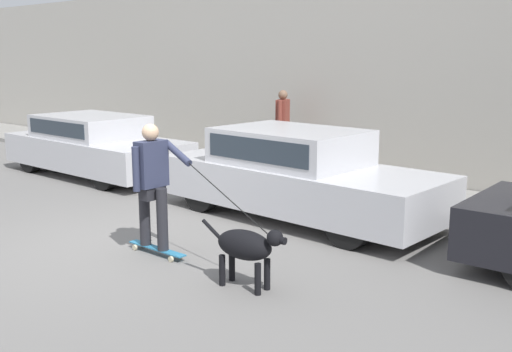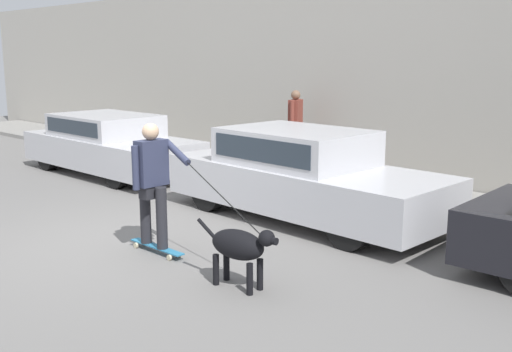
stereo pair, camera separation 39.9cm
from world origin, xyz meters
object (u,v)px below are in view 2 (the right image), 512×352
at_px(dog, 239,246).
at_px(parked_car_0, 110,145).
at_px(pedestrian_with_bag, 295,127).
at_px(parked_car_1, 302,176).
at_px(fire_hydrant, 76,139).
at_px(skateboarder, 153,180).

bearing_deg(dog, parked_car_0, 151.99).
bearing_deg(pedestrian_with_bag, dog, 100.44).
distance_m(parked_car_1, dog, 2.98).
bearing_deg(pedestrian_with_bag, parked_car_1, 107.82).
xyz_separation_m(dog, fire_hydrant, (-9.36, 3.53, -0.10)).
bearing_deg(skateboarder, dog, -3.37).
bearing_deg(parked_car_0, skateboarder, -27.26).
height_order(skateboarder, fire_hydrant, skateboarder).
distance_m(pedestrian_with_bag, fire_hydrant, 6.12).
relative_size(dog, fire_hydrant, 1.55).
relative_size(parked_car_1, fire_hydrant, 6.53).
bearing_deg(parked_car_0, dog, -21.90).
relative_size(parked_car_0, pedestrian_with_bag, 2.59).
xyz_separation_m(parked_car_1, pedestrian_with_bag, (-2.19, 2.46, 0.37)).
relative_size(parked_car_0, parked_car_1, 0.94).
distance_m(skateboarder, fire_hydrant, 8.49).
bearing_deg(parked_car_1, skateboarder, -94.70).
distance_m(parked_car_0, pedestrian_with_bag, 3.91).
distance_m(parked_car_0, fire_hydrant, 3.00).
bearing_deg(dog, skateboarder, 170.56).
height_order(parked_car_1, skateboarder, skateboarder).
bearing_deg(dog, parked_car_1, 110.35).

